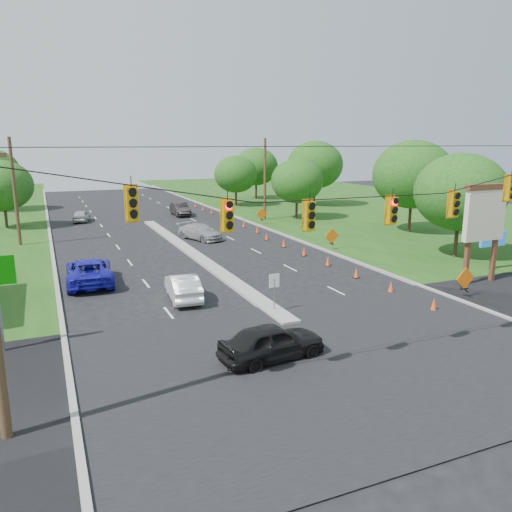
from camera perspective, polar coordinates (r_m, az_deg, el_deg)
name	(u,v)px	position (r m, az deg, el deg)	size (l,w,h in m)	color
ground	(337,358)	(20.90, 9.24, -11.41)	(160.00, 160.00, 0.00)	black
grass_right	(486,230)	(54.79, 24.84, 2.69)	(40.00, 160.00, 0.06)	#1E4714
cross_street	(337,358)	(20.90, 9.24, -11.41)	(160.00, 14.00, 0.02)	black
curb_left	(51,243)	(46.77, -22.39, 1.36)	(0.25, 110.00, 0.16)	gray
curb_right	(263,228)	(51.07, 0.85, 3.23)	(0.25, 110.00, 0.16)	gray
median	(193,254)	(39.36, -7.27, 0.22)	(1.00, 34.00, 0.18)	gray
median_sign	(274,285)	(25.33, 2.10, -3.36)	(0.55, 0.06, 2.05)	gray
signal_span	(356,242)	(18.57, 11.30, 1.55)	(25.60, 0.32, 9.00)	#422D1C
utility_pole_far_left	(15,192)	(46.20, -25.85, 6.57)	(0.28, 0.28, 9.00)	#422D1C
utility_pole_far_right	(265,180)	(56.04, 1.03, 8.72)	(0.28, 0.28, 9.00)	#422D1C
pylon_sign	(485,219)	(33.53, 24.75, 3.91)	(5.90, 2.30, 6.12)	#59331E
cone_0	(434,304)	(27.51, 19.66, -5.22)	(0.32, 0.32, 0.70)	#FD4E18
cone_1	(391,287)	(30.04, 15.16, -3.41)	(0.32, 0.32, 0.70)	#FD4E18
cone_2	(356,273)	(32.74, 11.39, -1.88)	(0.32, 0.32, 0.70)	#FD4E18
cone_3	(328,261)	(35.58, 8.21, -0.58)	(0.32, 0.32, 0.70)	#FD4E18
cone_4	(304,251)	(38.53, 5.52, 0.53)	(0.32, 0.32, 0.70)	#FD4E18
cone_5	(284,243)	(41.56, 3.21, 1.48)	(0.32, 0.32, 0.70)	#FD4E18
cone_6	(267,236)	(44.67, 1.22, 2.29)	(0.32, 0.32, 0.70)	#FD4E18
cone_7	(257,230)	(48.06, 0.14, 3.04)	(0.32, 0.32, 0.70)	#FD4E18
cone_8	(244,224)	(51.25, -1.41, 3.66)	(0.32, 0.32, 0.70)	#FD4E18
cone_9	(232,219)	(54.47, -2.78, 4.19)	(0.32, 0.32, 0.70)	#FD4E18
cone_10	(221,215)	(57.73, -4.00, 4.67)	(0.32, 0.32, 0.70)	#FD4E18
cone_11	(212,212)	(61.02, -5.09, 5.09)	(0.32, 0.32, 0.70)	#FD4E18
cone_12	(203,208)	(64.32, -6.07, 5.47)	(0.32, 0.32, 0.70)	#FD4E18
cone_13	(195,205)	(67.65, -6.96, 5.80)	(0.32, 0.32, 0.70)	#FD4E18
work_sign_0	(465,279)	(30.09, 22.79, -2.49)	(1.27, 0.58, 1.37)	black
work_sign_1	(332,237)	(40.75, 8.66, 2.18)	(1.27, 0.58, 1.37)	black
work_sign_2	(262,214)	(52.99, 0.67, 4.77)	(1.27, 0.58, 1.37)	black
tree_5	(2,186)	(56.25, -26.99, 7.19)	(5.88, 5.88, 6.86)	black
tree_7	(460,192)	(40.05, 22.33, 6.77)	(6.72, 6.72, 7.84)	black
tree_8	(413,174)	(50.03, 17.48, 8.88)	(7.56, 7.56, 8.82)	black
tree_9	(297,181)	(56.69, 4.71, 8.56)	(5.88, 5.88, 6.86)	black
tree_10	(315,165)	(69.22, 6.76, 10.31)	(7.56, 7.56, 8.82)	black
tree_11	(256,167)	(77.31, 0.01, 10.19)	(6.72, 6.72, 7.84)	black
tree_12	(236,174)	(68.61, -2.32, 9.33)	(5.88, 5.88, 6.86)	black
black_sedan	(272,342)	(20.22, 1.83, -9.79)	(1.77, 4.39, 1.50)	black
white_sedan	(183,287)	(28.02, -8.35, -3.49)	(1.51, 4.33, 1.43)	silver
blue_pickup	(89,271)	(32.36, -18.53, -1.64)	(2.68, 5.80, 1.61)	#1C18B1
silver_car_far	(200,232)	(45.12, -6.40, 2.77)	(1.95, 4.80, 1.39)	#9C9C9D
silver_car_oncoming	(82,216)	(58.30, -19.31, 4.35)	(1.53, 3.81, 1.30)	#AAAAAA
dark_car_receding	(180,209)	(60.44, -8.66, 5.32)	(1.63, 4.67, 1.54)	black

